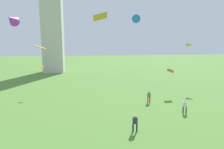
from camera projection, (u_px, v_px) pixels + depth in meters
name	position (u px, v px, depth m)	size (l,w,h in m)	color
person_0	(185.00, 106.00, 26.44)	(0.51, 0.48, 1.71)	#1E2333
person_1	(149.00, 96.00, 30.79)	(0.45, 0.53, 1.75)	red
person_2	(135.00, 122.00, 20.91)	(0.56, 0.27, 1.82)	#1E2333
kite_flying_0	(100.00, 17.00, 21.22)	(1.50, 1.10, 0.92)	gold
kite_flying_1	(40.00, 47.00, 29.28)	(1.60, 1.29, 0.60)	gold
kite_flying_2	(170.00, 71.00, 35.32)	(1.15, 1.16, 0.91)	#CA5D11
kite_flying_3	(190.00, 45.00, 40.91)	(1.45, 1.46, 0.91)	gold
kite_flying_4	(42.00, 67.00, 35.43)	(0.97, 0.81, 0.43)	gold
kite_flying_5	(12.00, 19.00, 29.38)	(1.67, 2.47, 1.90)	purple
kite_flying_6	(136.00, 19.00, 26.05)	(1.38, 1.70, 1.08)	blue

